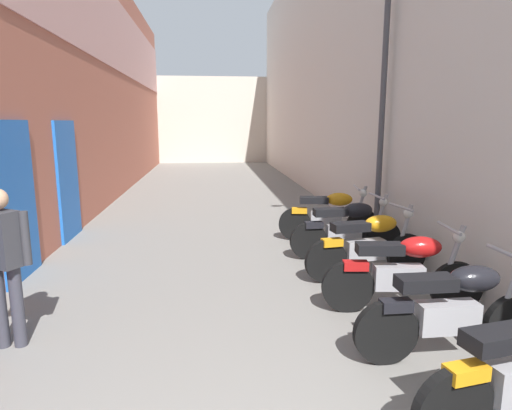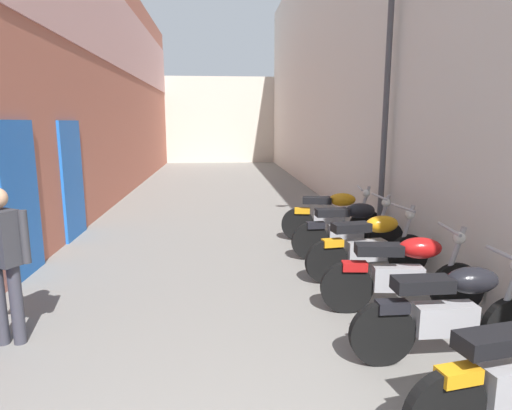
{
  "view_description": "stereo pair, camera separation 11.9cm",
  "coord_description": "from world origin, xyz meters",
  "px_view_note": "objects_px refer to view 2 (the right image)",
  "views": [
    {
      "loc": [
        -0.24,
        -0.61,
        2.17
      ],
      "look_at": [
        0.36,
        4.92,
        1.11
      ],
      "focal_mm": 30.63,
      "sensor_mm": 36.0,
      "label": 1
    },
    {
      "loc": [
        -0.12,
        -0.62,
        2.17
      ],
      "look_at": [
        0.36,
        4.92,
        1.11
      ],
      "focal_mm": 30.63,
      "sensor_mm": 36.0,
      "label": 2
    }
  ],
  "objects_px": {
    "motorcycle_third": "(451,310)",
    "pedestrian_mid_alley": "(3,255)",
    "motorcycle_sixth": "(349,228)",
    "street_lamp": "(381,99)",
    "motorcycle_seventh": "(332,214)",
    "motorcycle_fifth": "(370,244)",
    "motorcycle_fourth": "(403,272)"
  },
  "relations": [
    {
      "from": "motorcycle_third",
      "to": "motorcycle_seventh",
      "type": "height_order",
      "value": "same"
    },
    {
      "from": "motorcycle_seventh",
      "to": "pedestrian_mid_alley",
      "type": "relative_size",
      "value": 1.17
    },
    {
      "from": "motorcycle_fifth",
      "to": "pedestrian_mid_alley",
      "type": "relative_size",
      "value": 1.17
    },
    {
      "from": "motorcycle_third",
      "to": "motorcycle_fourth",
      "type": "bearing_deg",
      "value": 90.0
    },
    {
      "from": "motorcycle_fifth",
      "to": "street_lamp",
      "type": "distance_m",
      "value": 2.77
    },
    {
      "from": "street_lamp",
      "to": "pedestrian_mid_alley",
      "type": "bearing_deg",
      "value": -146.57
    },
    {
      "from": "motorcycle_sixth",
      "to": "pedestrian_mid_alley",
      "type": "distance_m",
      "value": 4.84
    },
    {
      "from": "pedestrian_mid_alley",
      "to": "motorcycle_seventh",
      "type": "bearing_deg",
      "value": 40.02
    },
    {
      "from": "motorcycle_fourth",
      "to": "pedestrian_mid_alley",
      "type": "distance_m",
      "value": 4.19
    },
    {
      "from": "motorcycle_fifth",
      "to": "motorcycle_third",
      "type": "bearing_deg",
      "value": -90.0
    },
    {
      "from": "motorcycle_fourth",
      "to": "street_lamp",
      "type": "bearing_deg",
      "value": 76.3
    },
    {
      "from": "motorcycle_third",
      "to": "pedestrian_mid_alley",
      "type": "relative_size",
      "value": 1.18
    },
    {
      "from": "motorcycle_third",
      "to": "motorcycle_sixth",
      "type": "distance_m",
      "value": 3.13
    },
    {
      "from": "motorcycle_seventh",
      "to": "street_lamp",
      "type": "distance_m",
      "value": 2.19
    },
    {
      "from": "motorcycle_fifth",
      "to": "pedestrian_mid_alley",
      "type": "distance_m",
      "value": 4.43
    },
    {
      "from": "motorcycle_third",
      "to": "street_lamp",
      "type": "bearing_deg",
      "value": 79.88
    },
    {
      "from": "motorcycle_seventh",
      "to": "street_lamp",
      "type": "xyz_separation_m",
      "value": [
        0.69,
        -0.29,
        2.06
      ]
    },
    {
      "from": "motorcycle_third",
      "to": "motorcycle_fourth",
      "type": "distance_m",
      "value": 1.04
    },
    {
      "from": "motorcycle_third",
      "to": "motorcycle_sixth",
      "type": "bearing_deg",
      "value": 90.0
    },
    {
      "from": "motorcycle_third",
      "to": "motorcycle_fifth",
      "type": "bearing_deg",
      "value": 90.0
    },
    {
      "from": "motorcycle_seventh",
      "to": "street_lamp",
      "type": "height_order",
      "value": "street_lamp"
    },
    {
      "from": "motorcycle_sixth",
      "to": "street_lamp",
      "type": "distance_m",
      "value": 2.3
    },
    {
      "from": "pedestrian_mid_alley",
      "to": "street_lamp",
      "type": "bearing_deg",
      "value": 33.43
    },
    {
      "from": "motorcycle_fifth",
      "to": "street_lamp",
      "type": "height_order",
      "value": "street_lamp"
    },
    {
      "from": "motorcycle_fourth",
      "to": "pedestrian_mid_alley",
      "type": "height_order",
      "value": "pedestrian_mid_alley"
    },
    {
      "from": "motorcycle_third",
      "to": "motorcycle_fifth",
      "type": "xyz_separation_m",
      "value": [
        -0.0,
        2.16,
        0.0
      ]
    },
    {
      "from": "motorcycle_fourth",
      "to": "pedestrian_mid_alley",
      "type": "bearing_deg",
      "value": -175.15
    },
    {
      "from": "motorcycle_seventh",
      "to": "pedestrian_mid_alley",
      "type": "height_order",
      "value": "pedestrian_mid_alley"
    },
    {
      "from": "motorcycle_fifth",
      "to": "motorcycle_seventh",
      "type": "distance_m",
      "value": 2.01
    },
    {
      "from": "pedestrian_mid_alley",
      "to": "motorcycle_fourth",
      "type": "bearing_deg",
      "value": 4.85
    },
    {
      "from": "motorcycle_third",
      "to": "street_lamp",
      "type": "distance_m",
      "value": 4.45
    },
    {
      "from": "motorcycle_sixth",
      "to": "motorcycle_seventh",
      "type": "height_order",
      "value": "same"
    }
  ]
}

